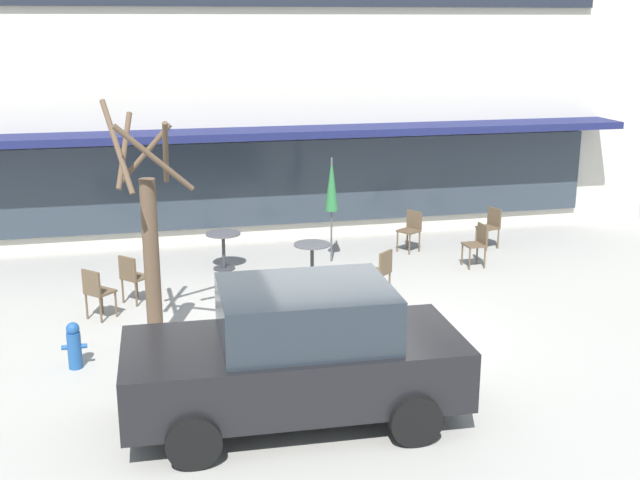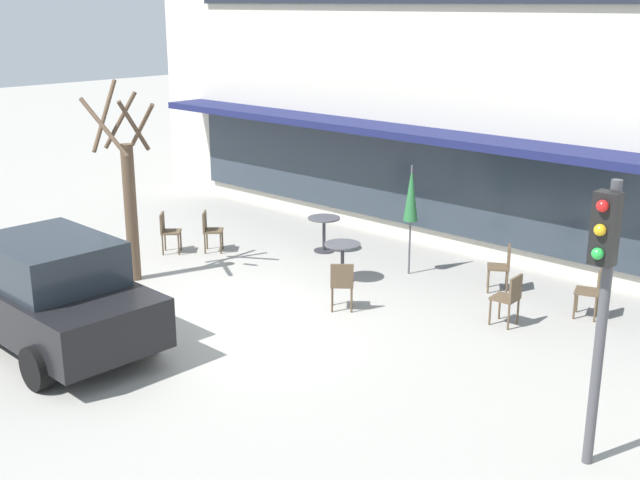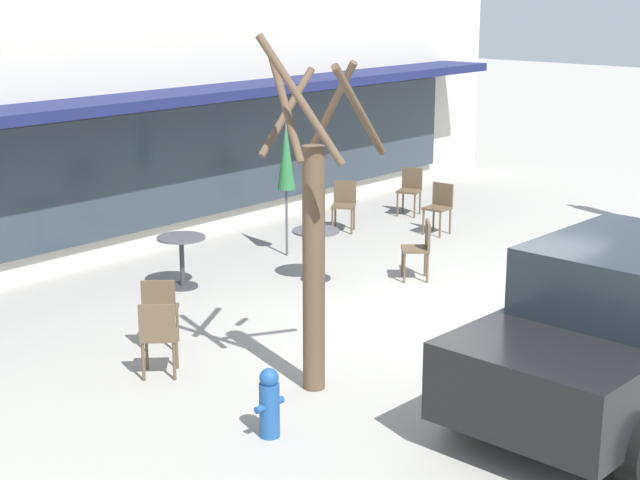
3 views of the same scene
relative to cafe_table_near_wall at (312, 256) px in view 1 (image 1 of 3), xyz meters
The scene contains 14 objects.
ground_plane 2.92m from the cafe_table_near_wall, 92.04° to the right, with size 80.00×80.00×0.00m, color #9E9B93.
building_facade 7.89m from the cafe_table_near_wall, 90.83° to the left, with size 18.63×9.10×7.95m.
cafe_table_near_wall is the anchor object (origin of this frame).
cafe_table_streetside 1.97m from the cafe_table_near_wall, 142.97° to the left, with size 0.70×0.70×0.76m.
patio_umbrella_green_folded 1.79m from the cafe_table_near_wall, 60.91° to the left, with size 0.28×0.28×2.20m.
cafe_chair_0 4.61m from the cafe_table_near_wall, 18.53° to the left, with size 0.51×0.51×0.89m.
cafe_chair_1 4.14m from the cafe_table_near_wall, 163.44° to the right, with size 0.57×0.57×0.89m.
cafe_chair_2 1.55m from the cafe_table_near_wall, 49.07° to the right, with size 0.56×0.56×0.89m.
cafe_chair_3 3.51m from the cafe_table_near_wall, ahead, with size 0.42×0.42×0.89m.
cafe_chair_4 3.41m from the cafe_table_near_wall, behind, with size 0.57×0.57×0.89m.
cafe_chair_5 3.02m from the cafe_table_near_wall, 31.91° to the left, with size 0.55×0.55×0.89m.
parked_sedan 5.55m from the cafe_table_near_wall, 104.35° to the right, with size 4.25×2.11×1.76m.
street_tree 4.24m from the cafe_table_near_wall, 138.77° to the right, with size 1.27×1.12×3.81m.
fire_hydrant 5.26m from the cafe_table_near_wall, 143.40° to the right, with size 0.36×0.20×0.71m.
Camera 1 is at (-3.06, -11.55, 4.90)m, focal length 45.00 mm.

